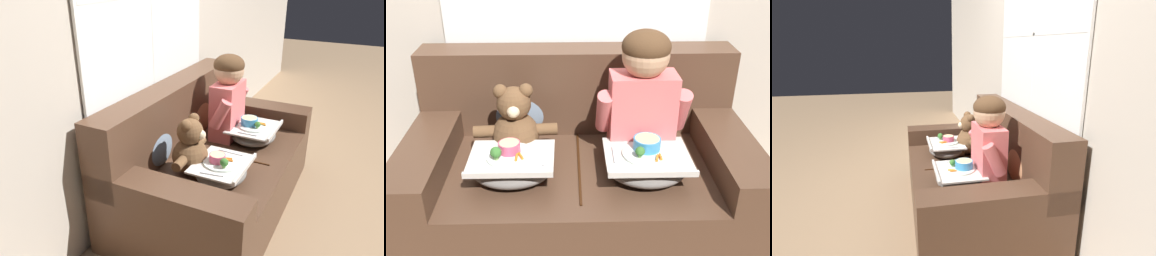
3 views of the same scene
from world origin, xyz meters
TOP-DOWN VIEW (x-y plane):
  - ground_plane at (0.00, 0.00)m, footprint 14.00×14.00m
  - wall_back_with_window at (0.00, 0.56)m, footprint 8.00×0.08m
  - couch at (0.00, 0.07)m, footprint 1.71×0.98m
  - throw_pillow_behind_child at (0.32, 0.31)m, footprint 0.36×0.17m
  - throw_pillow_behind_teddy at (-0.32, 0.31)m, footprint 0.34×0.16m
  - child_figure at (0.32, 0.06)m, footprint 0.46×0.23m
  - teddy_bear at (-0.32, 0.06)m, footprint 0.42×0.30m
  - lap_tray_child at (0.32, -0.16)m, footprint 0.40×0.35m
  - lap_tray_teddy at (-0.32, -0.16)m, footprint 0.40×0.32m

SIDE VIEW (x-z plane):
  - ground_plane at x=0.00m, z-range 0.00..0.00m
  - couch at x=0.00m, z-range -0.13..0.76m
  - lap_tray_teddy at x=-0.32m, z-range 0.39..0.59m
  - lap_tray_child at x=0.32m, z-range 0.40..0.59m
  - teddy_bear at x=-0.32m, z-range 0.39..0.79m
  - throw_pillow_behind_child at x=0.32m, z-range 0.41..0.78m
  - throw_pillow_behind_teddy at x=-0.32m, z-range 0.42..0.77m
  - child_figure at x=0.32m, z-range 0.45..1.11m
  - wall_back_with_window at x=0.00m, z-range 0.01..2.61m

